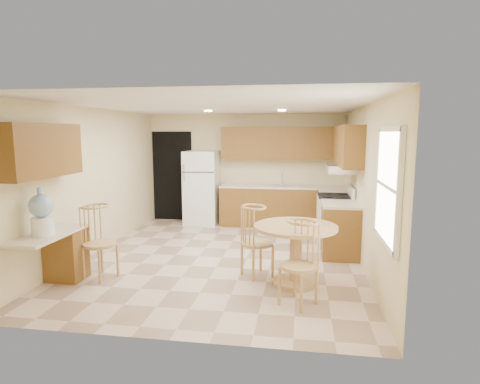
# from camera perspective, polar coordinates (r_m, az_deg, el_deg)

# --- Properties ---
(floor) EXTENTS (5.50, 5.50, 0.00)m
(floor) POSITION_cam_1_polar(r_m,az_deg,el_deg) (6.84, -2.50, -9.26)
(floor) COLOR #CBAD93
(floor) RESTS_ON ground
(ceiling) EXTENTS (4.50, 5.50, 0.02)m
(ceiling) POSITION_cam_1_polar(r_m,az_deg,el_deg) (6.52, -2.64, 12.14)
(ceiling) COLOR white
(ceiling) RESTS_ON wall_back
(wall_back) EXTENTS (4.50, 0.02, 2.50)m
(wall_back) POSITION_cam_1_polar(r_m,az_deg,el_deg) (9.26, 0.77, 3.33)
(wall_back) COLOR beige
(wall_back) RESTS_ON floor
(wall_front) EXTENTS (4.50, 0.02, 2.50)m
(wall_front) POSITION_cam_1_polar(r_m,az_deg,el_deg) (3.94, -10.44, -3.88)
(wall_front) COLOR beige
(wall_front) RESTS_ON floor
(wall_left) EXTENTS (0.02, 5.50, 2.50)m
(wall_left) POSITION_cam_1_polar(r_m,az_deg,el_deg) (7.34, -20.06, 1.46)
(wall_left) COLOR beige
(wall_left) RESTS_ON floor
(wall_right) EXTENTS (0.02, 5.50, 2.50)m
(wall_right) POSITION_cam_1_polar(r_m,az_deg,el_deg) (6.51, 17.24, 0.75)
(wall_right) COLOR beige
(wall_right) RESTS_ON floor
(doorway) EXTENTS (0.90, 0.02, 2.10)m
(doorway) POSITION_cam_1_polar(r_m,az_deg,el_deg) (9.67, -9.58, 2.24)
(doorway) COLOR black
(doorway) RESTS_ON floor
(base_cab_back) EXTENTS (2.75, 0.60, 0.87)m
(base_cab_back) POSITION_cam_1_polar(r_m,az_deg,el_deg) (9.00, 6.02, -2.11)
(base_cab_back) COLOR brown
(base_cab_back) RESTS_ON floor
(counter_back) EXTENTS (2.75, 0.63, 0.04)m
(counter_back) POSITION_cam_1_polar(r_m,az_deg,el_deg) (8.92, 6.07, 0.76)
(counter_back) COLOR beige
(counter_back) RESTS_ON base_cab_back
(base_cab_right_a) EXTENTS (0.60, 0.59, 0.87)m
(base_cab_right_a) POSITION_cam_1_polar(r_m,az_deg,el_deg) (8.43, 13.15, -3.01)
(base_cab_right_a) COLOR brown
(base_cab_right_a) RESTS_ON floor
(counter_right_a) EXTENTS (0.63, 0.59, 0.04)m
(counter_right_a) POSITION_cam_1_polar(r_m,az_deg,el_deg) (8.35, 13.26, 0.05)
(counter_right_a) COLOR beige
(counter_right_a) RESTS_ON base_cab_right_a
(base_cab_right_b) EXTENTS (0.60, 0.80, 0.87)m
(base_cab_right_b) POSITION_cam_1_polar(r_m,az_deg,el_deg) (7.01, 14.04, -5.36)
(base_cab_right_b) COLOR brown
(base_cab_right_b) RESTS_ON floor
(counter_right_b) EXTENTS (0.63, 0.80, 0.04)m
(counter_right_b) POSITION_cam_1_polar(r_m,az_deg,el_deg) (6.92, 14.17, -1.70)
(counter_right_b) COLOR beige
(counter_right_b) RESTS_ON base_cab_right_b
(upper_cab_back) EXTENTS (2.75, 0.33, 0.70)m
(upper_cab_back) POSITION_cam_1_polar(r_m,az_deg,el_deg) (8.98, 6.21, 6.96)
(upper_cab_back) COLOR brown
(upper_cab_back) RESTS_ON wall_back
(upper_cab_right) EXTENTS (0.33, 2.42, 0.70)m
(upper_cab_right) POSITION_cam_1_polar(r_m,az_deg,el_deg) (7.64, 14.89, 6.46)
(upper_cab_right) COLOR brown
(upper_cab_right) RESTS_ON wall_right
(upper_cab_left) EXTENTS (0.33, 1.40, 0.70)m
(upper_cab_left) POSITION_cam_1_polar(r_m,az_deg,el_deg) (5.85, -26.47, 5.31)
(upper_cab_left) COLOR brown
(upper_cab_left) RESTS_ON wall_left
(sink) EXTENTS (0.78, 0.44, 0.01)m
(sink) POSITION_cam_1_polar(r_m,az_deg,el_deg) (8.92, 5.91, 0.91)
(sink) COLOR silver
(sink) RESTS_ON counter_back
(range_hood) EXTENTS (0.50, 0.76, 0.14)m
(range_hood) POSITION_cam_1_polar(r_m,az_deg,el_deg) (7.63, 14.15, 3.25)
(range_hood) COLOR silver
(range_hood) RESTS_ON upper_cab_right
(desk_pedestal) EXTENTS (0.48, 0.42, 0.72)m
(desk_pedestal) POSITION_cam_1_polar(r_m,az_deg,el_deg) (6.28, -23.45, -8.17)
(desk_pedestal) COLOR brown
(desk_pedestal) RESTS_ON floor
(desk_top) EXTENTS (0.50, 1.20, 0.04)m
(desk_top) POSITION_cam_1_polar(r_m,az_deg,el_deg) (5.87, -25.64, -5.49)
(desk_top) COLOR beige
(desk_top) RESTS_ON desk_pedestal
(window) EXTENTS (0.06, 1.12, 1.30)m
(window) POSITION_cam_1_polar(r_m,az_deg,el_deg) (4.67, 20.39, 0.76)
(window) COLOR white
(window) RESTS_ON wall_right
(can_light_a) EXTENTS (0.14, 0.14, 0.02)m
(can_light_a) POSITION_cam_1_polar(r_m,az_deg,el_deg) (7.80, -4.55, 11.42)
(can_light_a) COLOR white
(can_light_a) RESTS_ON ceiling
(can_light_b) EXTENTS (0.14, 0.14, 0.02)m
(can_light_b) POSITION_cam_1_polar(r_m,az_deg,el_deg) (7.60, 5.99, 11.47)
(can_light_b) COLOR white
(can_light_b) RESTS_ON ceiling
(refrigerator) EXTENTS (0.73, 0.71, 1.66)m
(refrigerator) POSITION_cam_1_polar(r_m,az_deg,el_deg) (9.15, -5.45, 0.60)
(refrigerator) COLOR white
(refrigerator) RESTS_ON floor
(stove) EXTENTS (0.65, 0.76, 1.09)m
(stove) POSITION_cam_1_polar(r_m,az_deg,el_deg) (7.76, 13.34, -3.74)
(stove) COLOR white
(stove) RESTS_ON floor
(dining_table) EXTENTS (1.13, 1.13, 0.84)m
(dining_table) POSITION_cam_1_polar(r_m,az_deg,el_deg) (5.56, 7.86, -7.63)
(dining_table) COLOR tan
(dining_table) RESTS_ON floor
(chair_table_a) EXTENTS (0.46, 0.57, 1.03)m
(chair_table_a) POSITION_cam_1_polar(r_m,az_deg,el_deg) (5.72, 2.36, -6.25)
(chair_table_a) COLOR tan
(chair_table_a) RESTS_ON floor
(chair_table_b) EXTENTS (0.45, 0.53, 1.02)m
(chair_table_b) POSITION_cam_1_polar(r_m,az_deg,el_deg) (4.82, 8.33, -9.22)
(chair_table_b) COLOR tan
(chair_table_b) RESTS_ON floor
(chair_desk) EXTENTS (0.46, 0.60, 1.05)m
(chair_desk) POSITION_cam_1_polar(r_m,az_deg,el_deg) (6.00, -19.84, -5.97)
(chair_desk) COLOR tan
(chair_desk) RESTS_ON floor
(water_crock) EXTENTS (0.30, 0.30, 0.62)m
(water_crock) POSITION_cam_1_polar(r_m,az_deg,el_deg) (5.73, -26.38, -2.79)
(water_crock) COLOR white
(water_crock) RESTS_ON desk_top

